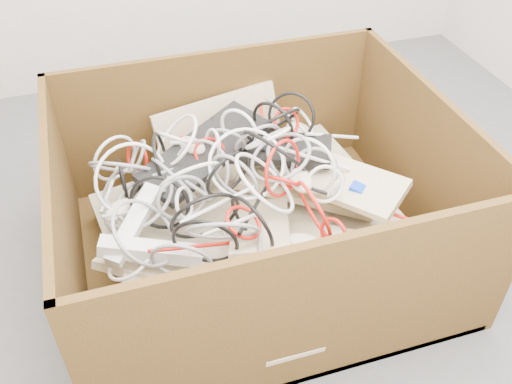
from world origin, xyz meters
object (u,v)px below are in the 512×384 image
object	(u,v)px
cardboard_box	(253,230)
power_strip_left	(134,224)
vga_plug	(358,188)
power_strip_right	(151,251)

from	to	relation	value
cardboard_box	power_strip_left	bearing A→B (deg)	-169.19
cardboard_box	vga_plug	size ratio (longest dim) A/B	28.25
power_strip_left	cardboard_box	bearing A→B (deg)	-41.73
vga_plug	power_strip_right	bearing A→B (deg)	-127.90
power_strip_right	vga_plug	world-z (taller)	power_strip_right
cardboard_box	power_strip_left	size ratio (longest dim) A/B	4.53
cardboard_box	power_strip_left	world-z (taller)	cardboard_box
power_strip_left	power_strip_right	bearing A→B (deg)	-124.42
power_strip_left	vga_plug	xyz separation A→B (m)	(0.72, -0.05, -0.00)
power_strip_left	vga_plug	world-z (taller)	power_strip_left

